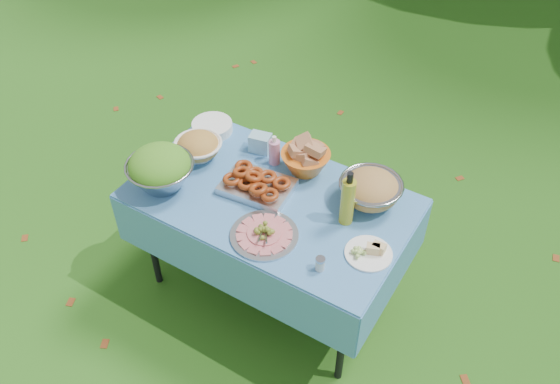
% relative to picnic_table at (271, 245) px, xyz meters
% --- Properties ---
extents(ground, '(80.00, 80.00, 0.00)m').
position_rel_picnic_table_xyz_m(ground, '(0.00, 0.00, -0.38)').
color(ground, '#123409').
rests_on(ground, ground).
extents(picnic_table, '(1.46, 0.86, 0.76)m').
position_rel_picnic_table_xyz_m(picnic_table, '(0.00, 0.00, 0.00)').
color(picnic_table, '#84CFFF').
rests_on(picnic_table, ground).
extents(salad_bowl, '(0.37, 0.37, 0.24)m').
position_rel_picnic_table_xyz_m(salad_bowl, '(-0.54, -0.22, 0.50)').
color(salad_bowl, '#999AA2').
rests_on(salad_bowl, picnic_table).
extents(pasta_bowl_white, '(0.35, 0.35, 0.15)m').
position_rel_picnic_table_xyz_m(pasta_bowl_white, '(-0.52, 0.07, 0.45)').
color(pasta_bowl_white, white).
rests_on(pasta_bowl_white, picnic_table).
extents(plate_stack, '(0.30, 0.30, 0.06)m').
position_rel_picnic_table_xyz_m(plate_stack, '(-0.60, 0.30, 0.41)').
color(plate_stack, white).
rests_on(plate_stack, picnic_table).
extents(wipes_box, '(0.13, 0.11, 0.11)m').
position_rel_picnic_table_xyz_m(wipes_box, '(-0.26, 0.30, 0.43)').
color(wipes_box, '#94CBE2').
rests_on(wipes_box, picnic_table).
extents(sanitizer_bottle, '(0.07, 0.07, 0.18)m').
position_rel_picnic_table_xyz_m(sanitizer_bottle, '(-0.13, 0.25, 0.47)').
color(sanitizer_bottle, pink).
rests_on(sanitizer_bottle, picnic_table).
extents(bread_bowl, '(0.29, 0.29, 0.18)m').
position_rel_picnic_table_xyz_m(bread_bowl, '(0.05, 0.28, 0.47)').
color(bread_bowl, orange).
rests_on(bread_bowl, picnic_table).
extents(pasta_bowl_steel, '(0.34, 0.34, 0.17)m').
position_rel_picnic_table_xyz_m(pasta_bowl_steel, '(0.45, 0.24, 0.47)').
color(pasta_bowl_steel, '#999AA2').
rests_on(pasta_bowl_steel, picnic_table).
extents(fried_tray, '(0.39, 0.29, 0.09)m').
position_rel_picnic_table_xyz_m(fried_tray, '(-0.09, 0.01, 0.42)').
color(fried_tray, silver).
rests_on(fried_tray, picnic_table).
extents(charcuterie_platter, '(0.43, 0.43, 0.08)m').
position_rel_picnic_table_xyz_m(charcuterie_platter, '(0.12, -0.25, 0.42)').
color(charcuterie_platter, '#B5B8BE').
rests_on(charcuterie_platter, picnic_table).
extents(oil_bottle, '(0.07, 0.07, 0.32)m').
position_rel_picnic_table_xyz_m(oil_bottle, '(0.41, 0.05, 0.54)').
color(oil_bottle, '#A8A520').
rests_on(oil_bottle, picnic_table).
extents(cheese_plate, '(0.26, 0.26, 0.06)m').
position_rel_picnic_table_xyz_m(cheese_plate, '(0.61, -0.09, 0.41)').
color(cheese_plate, white).
rests_on(cheese_plate, picnic_table).
extents(shaker, '(0.05, 0.05, 0.07)m').
position_rel_picnic_table_xyz_m(shaker, '(0.45, -0.29, 0.42)').
color(shaker, silver).
rests_on(shaker, picnic_table).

